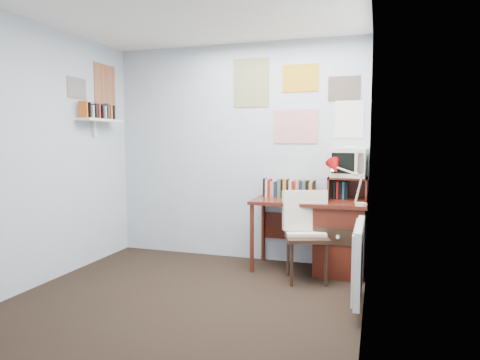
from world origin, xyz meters
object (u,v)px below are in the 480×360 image
object	(u,v)px
desk	(334,235)
wall_shelf	(100,120)
desk_chair	(307,238)
tv_riser	(348,189)
radiator	(359,260)
desk_lamp	(361,185)
crt_tv	(349,161)

from	to	relation	value
desk	wall_shelf	world-z (taller)	wall_shelf
desk_chair	tv_riser	bearing A→B (deg)	35.19
radiator	desk_lamp	bearing A→B (deg)	91.61
tv_riser	radiator	xyz separation A→B (m)	(0.17, -1.04, -0.47)
desk_lamp	wall_shelf	xyz separation A→B (m)	(-2.84, -0.16, 0.66)
desk_lamp	radiator	bearing A→B (deg)	-90.72
desk_chair	wall_shelf	world-z (taller)	wall_shelf
tv_riser	radiator	distance (m)	1.15
crt_tv	wall_shelf	distance (m)	2.78
desk_chair	crt_tv	size ratio (longest dim) A/B	2.48
desk	radiator	bearing A→B (deg)	-72.76
radiator	wall_shelf	world-z (taller)	wall_shelf
crt_tv	tv_riser	bearing A→B (deg)	-105.93
tv_riser	wall_shelf	xyz separation A→B (m)	(-2.69, -0.49, 0.74)
tv_riser	crt_tv	bearing A→B (deg)	70.41
desk_chair	desk_lamp	xyz separation A→B (m)	(0.50, 0.13, 0.53)
desk	tv_riser	distance (m)	0.51
wall_shelf	radiator	bearing A→B (deg)	-10.89
radiator	desk_chair	bearing A→B (deg)	132.21
desk	crt_tv	size ratio (longest dim) A/B	3.42
desk	tv_riser	world-z (taller)	tv_riser
desk_chair	wall_shelf	xyz separation A→B (m)	(-2.34, -0.03, 1.18)
desk_chair	desk_lamp	size ratio (longest dim) A/B	2.14
tv_riser	desk_lamp	bearing A→B (deg)	-65.56
desk	desk_chair	size ratio (longest dim) A/B	1.38
crt_tv	desk_lamp	bearing A→B (deg)	-64.13
desk_lamp	tv_riser	world-z (taller)	desk_lamp
desk	desk_chair	xyz separation A→B (m)	(-0.23, -0.35, 0.03)
desk_chair	crt_tv	bearing A→B (deg)	35.80
desk_chair	desk	bearing A→B (deg)	38.93
desk_chair	tv_riser	xyz separation A→B (m)	(0.35, 0.46, 0.45)
desk	wall_shelf	xyz separation A→B (m)	(-2.57, -0.38, 1.21)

